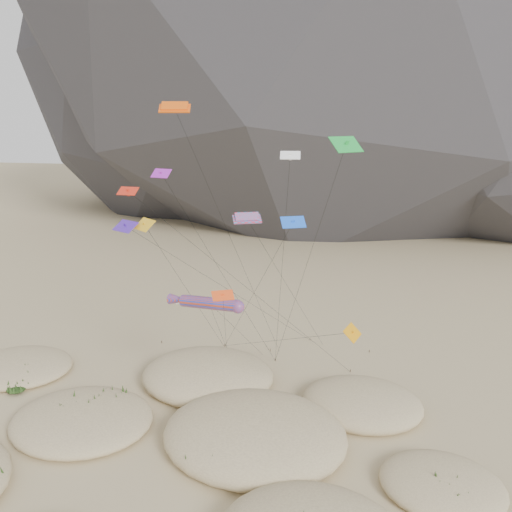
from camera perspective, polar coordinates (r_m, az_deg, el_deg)
The scene contains 9 objects.
ground at distance 41.52m, azimuth -8.09°, elevation -24.18°, with size 500.00×500.00×0.00m, color #CCB789.
dunes at distance 44.58m, azimuth -9.85°, elevation -20.00°, with size 52.46×35.67×3.81m.
dune_grass at distance 43.88m, azimuth -7.20°, elevation -20.28°, with size 43.15×27.15×1.55m.
kite_stakes at distance 59.51m, azimuth 1.87°, elevation -10.75°, with size 24.83×7.18×0.30m.
rainbow_tube_kite at distance 44.82m, azimuth -5.64°, elevation -5.36°, with size 7.90×13.43×11.44m.
white_tube_kite at distance 47.69m, azimuth -5.74°, elevation -5.21°, with size 5.88×8.89×10.22m.
orange_parafoil at distance 48.66m, azimuth -9.13°, elevation 16.10°, with size 10.49×8.38×27.94m.
multi_parafoil at distance 43.41m, azimuth -0.89°, elevation 4.12°, with size 7.37×15.47×18.55m.
delta_kites at distance 42.56m, azimuth -2.15°, elevation 4.04°, with size 21.85×21.63×25.00m.
Camera 1 is at (11.66, -29.91, 26.33)m, focal length 35.00 mm.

